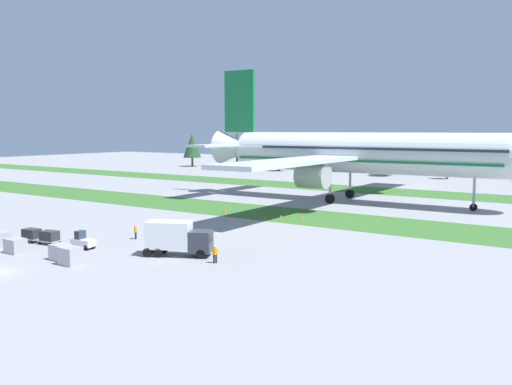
{
  "coord_description": "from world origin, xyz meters",
  "views": [
    {
      "loc": [
        47.26,
        -27.01,
        12.98
      ],
      "look_at": [
        3.09,
        37.79,
        4.0
      ],
      "focal_mm": 38.61,
      "sensor_mm": 36.0,
      "label": 1
    }
  ],
  "objects_px": {
    "cargo_dolly_second": "(32,234)",
    "catering_truck": "(178,237)",
    "uld_container_3": "(70,256)",
    "taxiway_marker_3": "(225,210)",
    "cargo_dolly_lead": "(50,236)",
    "uld_container_0": "(15,246)",
    "taxiway_marker_1": "(302,218)",
    "taxiway_marker_2": "(281,216)",
    "taxiway_marker_0": "(265,218)",
    "uld_container_1": "(1,239)",
    "airliner": "(354,153)",
    "ground_crew_loader": "(136,231)",
    "uld_container_2": "(61,252)",
    "baggage_tug": "(83,241)",
    "ground_crew_marshaller": "(215,254)"
  },
  "relations": [
    {
      "from": "ground_crew_loader",
      "to": "taxiway_marker_0",
      "type": "bearing_deg",
      "value": 134.86
    },
    {
      "from": "cargo_dolly_lead",
      "to": "uld_container_0",
      "type": "distance_m",
      "value": 4.79
    },
    {
      "from": "uld_container_0",
      "to": "taxiway_marker_1",
      "type": "bearing_deg",
      "value": 68.52
    },
    {
      "from": "taxiway_marker_2",
      "to": "taxiway_marker_3",
      "type": "bearing_deg",
      "value": -176.88
    },
    {
      "from": "cargo_dolly_second",
      "to": "catering_truck",
      "type": "distance_m",
      "value": 19.33
    },
    {
      "from": "cargo_dolly_second",
      "to": "taxiway_marker_1",
      "type": "xyz_separation_m",
      "value": [
        17.92,
        31.83,
        -0.69
      ]
    },
    {
      "from": "ground_crew_marshaller",
      "to": "uld_container_1",
      "type": "bearing_deg",
      "value": -35.36
    },
    {
      "from": "taxiway_marker_1",
      "to": "taxiway_marker_2",
      "type": "xyz_separation_m",
      "value": [
        -3.54,
        -0.11,
        0.03
      ]
    },
    {
      "from": "cargo_dolly_lead",
      "to": "uld_container_1",
      "type": "bearing_deg",
      "value": -48.29
    },
    {
      "from": "uld_container_3",
      "to": "taxiway_marker_2",
      "type": "height_order",
      "value": "uld_container_3"
    },
    {
      "from": "cargo_dolly_second",
      "to": "uld_container_3",
      "type": "xyz_separation_m",
      "value": [
        12.8,
        -4.35,
        -0.06
      ]
    },
    {
      "from": "uld_container_3",
      "to": "taxiway_marker_2",
      "type": "relative_size",
      "value": 3.86
    },
    {
      "from": "airliner",
      "to": "uld_container_2",
      "type": "relative_size",
      "value": 36.71
    },
    {
      "from": "cargo_dolly_lead",
      "to": "taxiway_marker_0",
      "type": "relative_size",
      "value": 4.9
    },
    {
      "from": "catering_truck",
      "to": "uld_container_2",
      "type": "relative_size",
      "value": 3.62
    },
    {
      "from": "baggage_tug",
      "to": "cargo_dolly_second",
      "type": "relative_size",
      "value": 1.16
    },
    {
      "from": "cargo_dolly_lead",
      "to": "taxiway_marker_0",
      "type": "height_order",
      "value": "cargo_dolly_lead"
    },
    {
      "from": "cargo_dolly_lead",
      "to": "catering_truck",
      "type": "xyz_separation_m",
      "value": [
        15.93,
        3.95,
        1.03
      ]
    },
    {
      "from": "airliner",
      "to": "uld_container_2",
      "type": "height_order",
      "value": "airliner"
    },
    {
      "from": "airliner",
      "to": "uld_container_1",
      "type": "xyz_separation_m",
      "value": [
        -16.46,
        -57.62,
        -8.05
      ]
    },
    {
      "from": "uld_container_0",
      "to": "taxiway_marker_0",
      "type": "distance_m",
      "value": 34.42
    },
    {
      "from": "uld_container_2",
      "to": "baggage_tug",
      "type": "bearing_deg",
      "value": 118.35
    },
    {
      "from": "baggage_tug",
      "to": "taxiway_marker_2",
      "type": "distance_m",
      "value": 31.42
    },
    {
      "from": "taxiway_marker_1",
      "to": "taxiway_marker_3",
      "type": "distance_m",
      "value": 13.59
    },
    {
      "from": "uld_container_3",
      "to": "taxiway_marker_3",
      "type": "xyz_separation_m",
      "value": [
        -8.46,
        35.52,
        -0.55
      ]
    },
    {
      "from": "airliner",
      "to": "uld_container_0",
      "type": "height_order",
      "value": "airliner"
    },
    {
      "from": "baggage_tug",
      "to": "taxiway_marker_1",
      "type": "xyz_separation_m",
      "value": [
        10.06,
        30.84,
        -0.59
      ]
    },
    {
      "from": "airliner",
      "to": "cargo_dolly_lead",
      "type": "xyz_separation_m",
      "value": [
        -13.11,
        -53.78,
        -7.98
      ]
    },
    {
      "from": "uld_container_1",
      "to": "taxiway_marker_2",
      "type": "bearing_deg",
      "value": 67.11
    },
    {
      "from": "taxiway_marker_1",
      "to": "uld_container_0",
      "type": "bearing_deg",
      "value": -111.48
    },
    {
      "from": "uld_container_1",
      "to": "taxiway_marker_0",
      "type": "bearing_deg",
      "value": 66.2
    },
    {
      "from": "uld_container_1",
      "to": "uld_container_3",
      "type": "height_order",
      "value": "uld_container_3"
    },
    {
      "from": "ground_crew_loader",
      "to": "uld_container_2",
      "type": "relative_size",
      "value": 0.87
    },
    {
      "from": "ground_crew_marshaller",
      "to": "uld_container_1",
      "type": "xyz_separation_m",
      "value": [
        -24.43,
        -7.48,
        -0.1
      ]
    },
    {
      "from": "taxiway_marker_1",
      "to": "taxiway_marker_2",
      "type": "height_order",
      "value": "taxiway_marker_2"
    },
    {
      "from": "taxiway_marker_1",
      "to": "taxiway_marker_3",
      "type": "height_order",
      "value": "taxiway_marker_3"
    },
    {
      "from": "cargo_dolly_second",
      "to": "catering_truck",
      "type": "height_order",
      "value": "catering_truck"
    },
    {
      "from": "cargo_dolly_lead",
      "to": "uld_container_1",
      "type": "height_order",
      "value": "uld_container_1"
    },
    {
      "from": "taxiway_marker_2",
      "to": "taxiway_marker_1",
      "type": "bearing_deg",
      "value": 1.79
    },
    {
      "from": "uld_container_3",
      "to": "taxiway_marker_1",
      "type": "relative_size",
      "value": 4.36
    },
    {
      "from": "uld_container_0",
      "to": "uld_container_3",
      "type": "xyz_separation_m",
      "value": [
        9.12,
        0.01,
        0.09
      ]
    },
    {
      "from": "taxiway_marker_3",
      "to": "uld_container_0",
      "type": "bearing_deg",
      "value": -91.06
    },
    {
      "from": "cargo_dolly_second",
      "to": "uld_container_2",
      "type": "height_order",
      "value": "uld_container_2"
    },
    {
      "from": "cargo_dolly_lead",
      "to": "cargo_dolly_second",
      "type": "relative_size",
      "value": 1.0
    },
    {
      "from": "cargo_dolly_second",
      "to": "taxiway_marker_2",
      "type": "height_order",
      "value": "cargo_dolly_second"
    },
    {
      "from": "cargo_dolly_second",
      "to": "catering_truck",
      "type": "relative_size",
      "value": 0.33
    },
    {
      "from": "airliner",
      "to": "taxiway_marker_0",
      "type": "distance_m",
      "value": 27.09
    },
    {
      "from": "airliner",
      "to": "ground_crew_loader",
      "type": "height_order",
      "value": "airliner"
    },
    {
      "from": "airliner",
      "to": "taxiway_marker_0",
      "type": "height_order",
      "value": "airliner"
    },
    {
      "from": "baggage_tug",
      "to": "taxiway_marker_3",
      "type": "bearing_deg",
      "value": 179.5
    }
  ]
}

